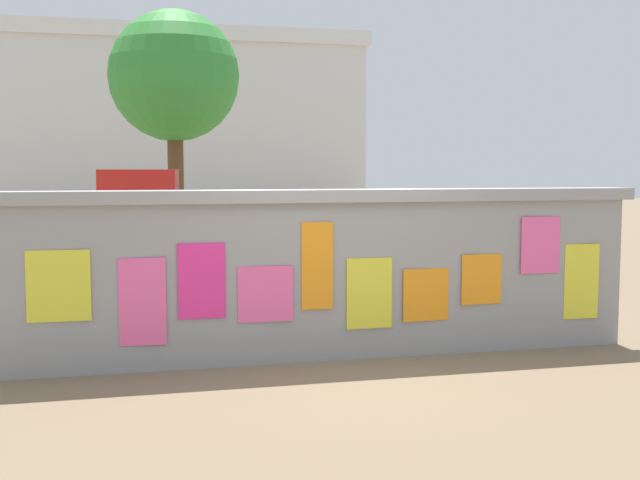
{
  "coord_description": "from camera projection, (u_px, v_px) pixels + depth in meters",
  "views": [
    {
      "loc": [
        -1.91,
        -7.48,
        1.86
      ],
      "look_at": [
        0.2,
        1.05,
        1.07
      ],
      "focal_mm": 44.7,
      "sensor_mm": 36.0,
      "label": 1
    }
  ],
  "objects": [
    {
      "name": "ground",
      "position": [
        225.0,
        264.0,
        15.59
      ],
      "size": [
        60.0,
        60.0,
        0.0
      ],
      "primitive_type": "plane",
      "color": "#7A664C"
    },
    {
      "name": "poster_wall",
      "position": [
        326.0,
        272.0,
        7.77
      ],
      "size": [
        6.54,
        0.42,
        1.66
      ],
      "color": "gray",
      "rests_on": "ground"
    },
    {
      "name": "motorcycle",
      "position": [
        382.0,
        272.0,
        10.85
      ],
      "size": [
        1.9,
        0.56,
        0.87
      ],
      "color": "black",
      "rests_on": "ground"
    },
    {
      "name": "tree_roadside",
      "position": [
        174.0,
        78.0,
        18.06
      ],
      "size": [
        2.96,
        2.96,
        5.44
      ],
      "color": "brown",
      "rests_on": "ground"
    },
    {
      "name": "building_background",
      "position": [
        168.0,
        127.0,
        28.44
      ],
      "size": [
        13.79,
        4.65,
        6.63
      ],
      "color": "silver",
      "rests_on": "ground"
    },
    {
      "name": "person_walking",
      "position": [
        93.0,
        255.0,
        8.11
      ],
      "size": [
        0.46,
        0.46,
        1.62
      ],
      "color": "#D83F72",
      "rests_on": "ground"
    },
    {
      "name": "auto_rickshaw_truck",
      "position": [
        202.0,
        226.0,
        13.29
      ],
      "size": [
        3.74,
        1.89,
        1.85
      ],
      "color": "black",
      "rests_on": "ground"
    },
    {
      "name": "bicycle_far",
      "position": [
        77.0,
        289.0,
        9.91
      ],
      "size": [
        1.69,
        0.48,
        0.95
      ],
      "color": "black",
      "rests_on": "ground"
    },
    {
      "name": "bicycle_near",
      "position": [
        269.0,
        297.0,
        9.32
      ],
      "size": [
        1.71,
        0.44,
        0.95
      ],
      "color": "black",
      "rests_on": "ground"
    }
  ]
}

